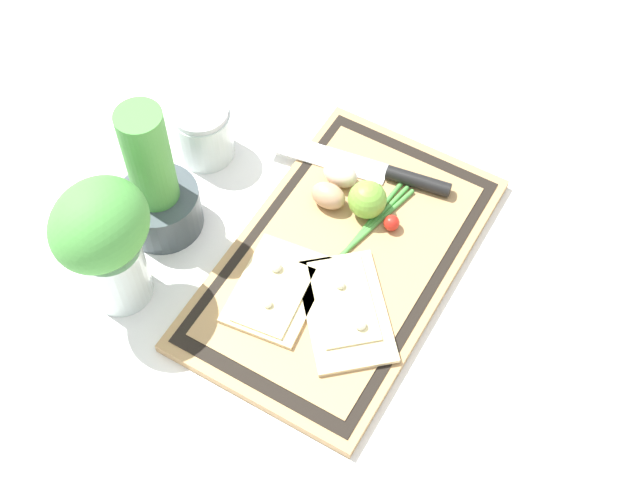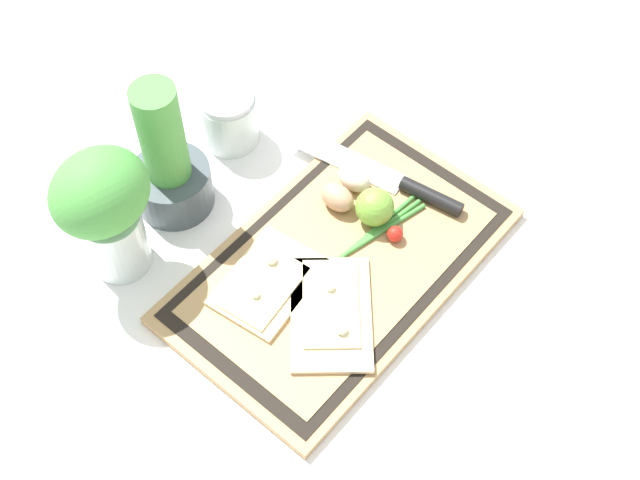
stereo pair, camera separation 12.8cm
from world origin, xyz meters
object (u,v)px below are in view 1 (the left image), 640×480
(pizza_slice_far, at_px, (276,290))
(lime, at_px, (367,199))
(pizza_slice_near, at_px, (345,308))
(knife, at_px, (389,173))
(cherry_tomato_red, at_px, (391,223))
(sauce_jar, at_px, (204,134))
(egg_brown, at_px, (328,196))
(herb_pot, at_px, (156,189))
(egg_pink, at_px, (340,174))
(herb_glass, at_px, (105,239))

(pizza_slice_far, bearing_deg, lime, -12.71)
(pizza_slice_near, xyz_separation_m, lime, (0.16, 0.06, 0.02))
(knife, relative_size, cherry_tomato_red, 12.23)
(sauce_jar, bearing_deg, cherry_tomato_red, -88.95)
(egg_brown, xyz_separation_m, cherry_tomato_red, (0.01, -0.10, -0.01))
(herb_pot, bearing_deg, egg_pink, -46.68)
(lime, bearing_deg, knife, 1.47)
(egg_pink, bearing_deg, herb_glass, 150.23)
(lime, distance_m, cherry_tomato_red, 0.05)
(pizza_slice_far, xyz_separation_m, sauce_jar, (0.17, 0.24, 0.02))
(herb_pot, bearing_deg, cherry_tomato_red, -63.64)
(egg_pink, height_order, sauce_jar, sauce_jar)
(pizza_slice_far, bearing_deg, herb_pot, 82.61)
(herb_pot, bearing_deg, egg_brown, -54.86)
(pizza_slice_far, distance_m, cherry_tomato_red, 0.20)
(egg_pink, distance_m, herb_glass, 0.37)
(pizza_slice_near, height_order, lime, lime)
(cherry_tomato_red, bearing_deg, sauce_jar, 91.05)
(herb_pot, distance_m, sauce_jar, 0.15)
(pizza_slice_far, distance_m, herb_glass, 0.25)
(knife, distance_m, egg_pink, 0.08)
(pizza_slice_far, xyz_separation_m, herb_glass, (-0.10, 0.20, 0.11))
(cherry_tomato_red, relative_size, sauce_jar, 0.25)
(knife, xyz_separation_m, egg_pink, (-0.05, 0.06, 0.01))
(egg_brown, height_order, herb_pot, herb_pot)
(egg_pink, distance_m, lime, 0.07)
(egg_brown, relative_size, lime, 0.94)
(pizza_slice_far, relative_size, herb_pot, 0.70)
(pizza_slice_near, height_order, knife, pizza_slice_near)
(sauce_jar, bearing_deg, pizza_slice_near, -113.95)
(pizza_slice_near, relative_size, herb_glass, 0.93)
(pizza_slice_far, height_order, egg_brown, egg_brown)
(lime, distance_m, herb_glass, 0.38)
(knife, xyz_separation_m, cherry_tomato_red, (-0.08, -0.05, 0.00))
(pizza_slice_near, height_order, egg_pink, egg_pink)
(herb_pot, relative_size, sauce_jar, 2.46)
(pizza_slice_near, distance_m, egg_pink, 0.22)
(egg_brown, relative_size, sauce_jar, 0.55)
(cherry_tomato_red, relative_size, herb_glass, 0.11)
(knife, relative_size, lime, 5.10)
(herb_pot, bearing_deg, pizza_slice_near, -90.85)
(pizza_slice_near, bearing_deg, egg_pink, 31.31)
(egg_brown, bearing_deg, herb_pot, 125.14)
(herb_pot, xyz_separation_m, herb_glass, (-0.13, -0.02, 0.05))
(egg_brown, relative_size, herb_glass, 0.24)
(egg_pink, relative_size, herb_glass, 0.24)
(knife, bearing_deg, herb_glass, 146.45)
(cherry_tomato_red, distance_m, herb_glass, 0.41)
(lime, distance_m, herb_pot, 0.31)
(herb_pot, bearing_deg, lime, -58.42)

